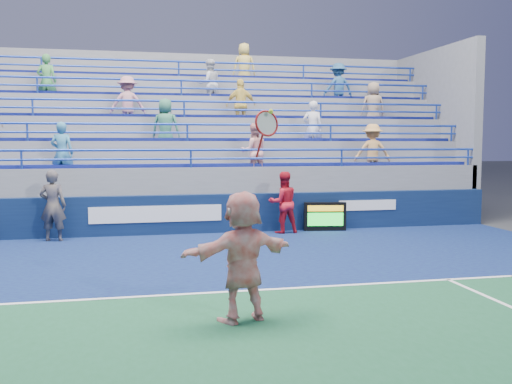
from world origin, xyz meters
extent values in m
plane|color=#333538|center=(0.00, 0.00, 0.00)|extent=(120.00, 120.00, 0.00)
cube|color=#0F164D|center=(0.00, 2.20, 0.01)|extent=(18.00, 8.40, 0.02)
cube|color=white|center=(0.00, 0.00, 0.02)|extent=(11.00, 0.10, 0.01)
cube|color=white|center=(0.00, -0.10, 0.02)|extent=(0.08, 0.30, 0.01)
cube|color=#0B1A3D|center=(0.00, 6.50, 0.55)|extent=(18.00, 0.30, 1.10)
cube|color=white|center=(-1.00, 6.34, 0.60)|extent=(3.60, 0.02, 0.45)
cube|color=white|center=(5.20, 6.34, 0.70)|extent=(1.80, 0.02, 0.30)
cube|color=slate|center=(0.00, 9.45, 0.55)|extent=(18.00, 5.60, 1.10)
cube|color=slate|center=(0.00, 9.45, 0.93)|extent=(18.00, 5.60, 1.85)
cube|color=navy|center=(0.00, 7.10, 1.90)|extent=(17.40, 0.45, 0.10)
cylinder|color=#1F3FAA|center=(0.00, 6.70, 2.35)|extent=(18.00, 0.07, 0.07)
cube|color=slate|center=(0.00, 9.95, 1.30)|extent=(18.00, 4.60, 2.60)
cube|color=navy|center=(0.00, 8.10, 2.65)|extent=(17.40, 0.45, 0.10)
cylinder|color=#1F3FAA|center=(0.00, 7.70, 3.10)|extent=(18.00, 0.07, 0.07)
cube|color=slate|center=(0.00, 10.45, 1.68)|extent=(18.00, 3.60, 3.35)
cube|color=navy|center=(0.00, 9.10, 3.40)|extent=(17.40, 0.45, 0.10)
cylinder|color=#1F3FAA|center=(0.00, 8.70, 3.85)|extent=(18.00, 0.07, 0.07)
cube|color=slate|center=(0.00, 10.95, 2.05)|extent=(18.00, 2.60, 4.10)
cube|color=navy|center=(0.00, 10.10, 4.15)|extent=(17.40, 0.45, 0.10)
cylinder|color=#1F3FAA|center=(0.00, 9.70, 4.60)|extent=(18.00, 0.07, 0.07)
cube|color=slate|center=(0.00, 11.45, 2.42)|extent=(18.00, 1.60, 4.85)
cube|color=navy|center=(0.00, 11.10, 4.90)|extent=(17.40, 0.45, 0.10)
cylinder|color=#1F3FAA|center=(0.00, 10.70, 5.35)|extent=(18.00, 0.07, 0.07)
imported|color=tan|center=(5.66, 7.10, 2.28)|extent=(1.22, 0.88, 1.70)
imported|color=#2C5C86|center=(5.62, 10.10, 4.53)|extent=(1.15, 0.73, 1.70)
imported|color=pink|center=(1.90, 7.10, 2.28)|extent=(0.85, 0.68, 1.70)
imported|color=#FDDC62|center=(1.89, 9.10, 3.78)|extent=(1.00, 0.43, 1.70)
imported|color=teal|center=(-3.51, 7.10, 2.28)|extent=(0.69, 0.52, 1.70)
imported|color=tan|center=(6.53, 9.10, 3.78)|extent=(0.88, 0.63, 1.70)
imported|color=silver|center=(4.03, 8.10, 3.03)|extent=(0.71, 0.57, 1.70)
imported|color=#F5D55F|center=(2.39, 11.10, 5.28)|extent=(0.88, 0.62, 1.70)
imported|color=#36775A|center=(-0.62, 8.10, 3.03)|extent=(0.94, 0.73, 1.70)
imported|color=#418F49|center=(-4.27, 10.10, 4.53)|extent=(0.66, 0.47, 1.70)
imported|color=silver|center=(0.98, 10.10, 4.53)|extent=(0.96, 0.83, 1.70)
imported|color=#CB838E|center=(-1.74, 9.10, 3.78)|extent=(1.12, 0.67, 1.70)
cube|color=black|center=(3.80, 6.12, 0.42)|extent=(1.22, 0.32, 0.84)
cube|color=gold|center=(3.80, 6.04, 0.67)|extent=(1.03, 0.02, 0.17)
cube|color=#19E533|center=(3.80, 6.04, 0.36)|extent=(1.03, 0.02, 0.38)
imported|color=white|center=(-0.09, -1.56, 0.94)|extent=(1.84, 1.07, 1.89)
torus|color=#A31414|center=(0.26, -1.56, 2.83)|extent=(0.39, 0.22, 0.38)
cylinder|color=#A31414|center=(0.16, -1.56, 2.52)|extent=(0.08, 0.22, 0.34)
sphere|color=#C7D932|center=(0.31, -1.61, 3.00)|extent=(0.07, 0.07, 0.07)
imported|color=#131834|center=(-3.65, 5.97, 0.93)|extent=(0.75, 0.57, 1.86)
imported|color=red|center=(2.52, 6.02, 0.87)|extent=(0.90, 0.73, 1.74)
camera|label=1|loc=(-1.57, -9.42, 2.57)|focal=40.00mm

